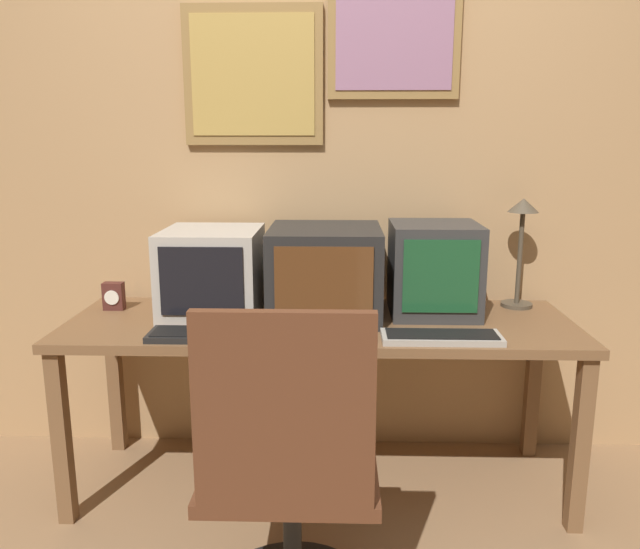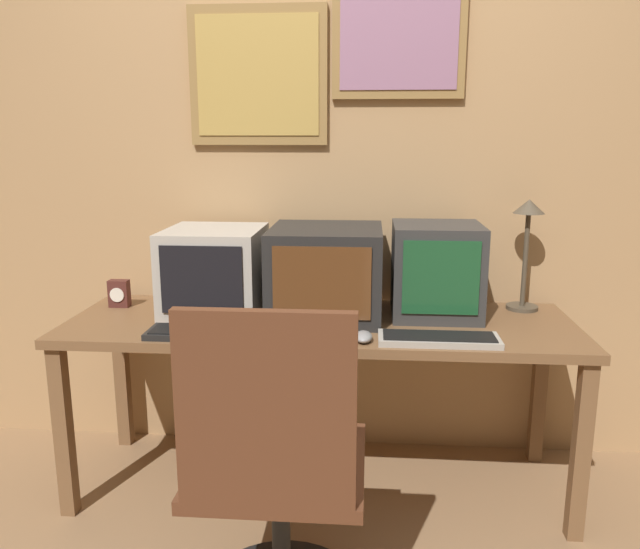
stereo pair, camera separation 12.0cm
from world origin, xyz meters
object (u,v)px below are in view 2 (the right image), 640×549
(monitor_left, at_px, (215,270))
(mouse_far_corner, at_px, (364,337))
(desk_clock, at_px, (119,294))
(office_chair, at_px, (277,490))
(keyboard_main, at_px, (204,333))
(desk_lamp, at_px, (527,234))
(mouse_near_keyboard, at_px, (285,333))
(keyboard_side, at_px, (439,339))
(monitor_center, at_px, (326,272))
(monitor_right, at_px, (436,270))

(monitor_left, distance_m, mouse_far_corner, 0.72)
(desk_clock, xyz_separation_m, office_chair, (0.80, -0.88, -0.34))
(keyboard_main, bearing_deg, desk_lamp, 20.47)
(keyboard_main, distance_m, desk_clock, 0.59)
(mouse_far_corner, height_order, office_chair, office_chair)
(mouse_far_corner, bearing_deg, desk_lamp, 35.90)
(mouse_far_corner, xyz_separation_m, desk_lamp, (0.65, 0.47, 0.30))
(mouse_near_keyboard, bearing_deg, office_chair, -85.16)
(keyboard_side, relative_size, mouse_near_keyboard, 3.60)
(keyboard_side, xyz_separation_m, office_chair, (-0.50, -0.52, -0.30))
(monitor_left, distance_m, monitor_center, 0.46)
(monitor_right, xyz_separation_m, keyboard_side, (-0.02, -0.35, -0.17))
(mouse_far_corner, bearing_deg, desk_clock, 160.05)
(mouse_near_keyboard, xyz_separation_m, office_chair, (0.04, -0.51, -0.30))
(monitor_right, height_order, mouse_far_corner, monitor_right)
(monitor_left, bearing_deg, keyboard_side, -20.85)
(mouse_near_keyboard, bearing_deg, monitor_right, 32.27)
(monitor_right, bearing_deg, desk_lamp, 16.42)
(monitor_right, height_order, keyboard_side, monitor_right)
(desk_clock, bearing_deg, monitor_left, -4.24)
(monitor_right, bearing_deg, monitor_center, -175.12)
(keyboard_main, bearing_deg, monitor_right, 22.16)
(keyboard_side, relative_size, mouse_far_corner, 4.03)
(keyboard_main, height_order, mouse_far_corner, mouse_far_corner)
(keyboard_side, distance_m, office_chair, 0.78)
(monitor_left, distance_m, keyboard_main, 0.37)
(desk_lamp, bearing_deg, monitor_center, -169.71)
(desk_lamp, bearing_deg, mouse_near_keyboard, -153.55)
(monitor_center, distance_m, mouse_near_keyboard, 0.38)
(desk_lamp, relative_size, office_chair, 0.46)
(keyboard_side, height_order, mouse_near_keyboard, mouse_near_keyboard)
(keyboard_main, bearing_deg, desk_clock, 141.96)
(desk_clock, relative_size, desk_lamp, 0.25)
(monitor_center, height_order, mouse_far_corner, monitor_center)
(desk_lamp, bearing_deg, keyboard_side, -130.24)
(monitor_left, relative_size, keyboard_main, 1.02)
(monitor_left, xyz_separation_m, monitor_center, (0.46, -0.02, 0.01))
(keyboard_main, height_order, mouse_near_keyboard, mouse_near_keyboard)
(monitor_left, bearing_deg, desk_lamp, 5.83)
(monitor_left, height_order, office_chair, monitor_left)
(keyboard_main, bearing_deg, monitor_left, 96.48)
(monitor_center, bearing_deg, mouse_near_keyboard, -111.43)
(keyboard_main, height_order, keyboard_side, same)
(monitor_right, xyz_separation_m, mouse_near_keyboard, (-0.56, -0.36, -0.16))
(keyboard_side, relative_size, desk_lamp, 0.92)
(keyboard_side, bearing_deg, desk_lamp, 49.76)
(desk_lamp, bearing_deg, mouse_far_corner, -144.10)
(mouse_near_keyboard, relative_size, mouse_far_corner, 1.12)
(keyboard_side, distance_m, desk_lamp, 0.68)
(desk_lamp, height_order, office_chair, desk_lamp)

